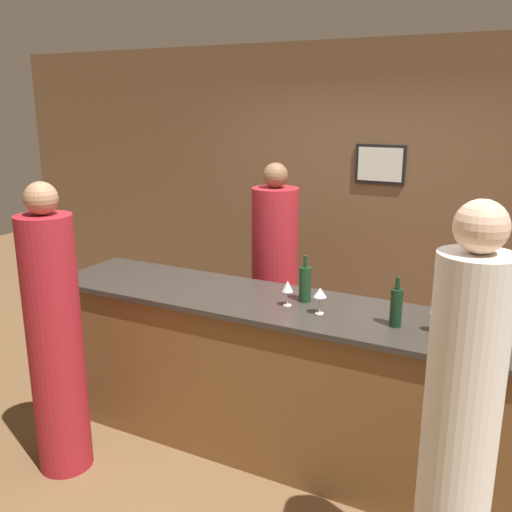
{
  "coord_description": "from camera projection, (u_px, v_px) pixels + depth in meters",
  "views": [
    {
      "loc": [
        1.51,
        -3.08,
        2.28
      ],
      "look_at": [
        -0.15,
        0.1,
        1.31
      ],
      "focal_mm": 40.0,
      "sensor_mm": 36.0,
      "label": 1
    }
  ],
  "objects": [
    {
      "name": "wine_bottle_0",
      "position": [
        305.0,
        283.0,
        3.58
      ],
      "size": [
        0.08,
        0.08,
        0.3
      ],
      "color": "#19381E",
      "rests_on": "bar_counter"
    },
    {
      "name": "wine_glass_2",
      "position": [
        288.0,
        287.0,
        3.5
      ],
      "size": [
        0.07,
        0.07,
        0.16
      ],
      "color": "silver",
      "rests_on": "bar_counter"
    },
    {
      "name": "ground_plane",
      "position": [
        268.0,
        446.0,
        3.9
      ],
      "size": [
        14.0,
        14.0,
        0.0
      ],
      "primitive_type": "plane",
      "color": "brown"
    },
    {
      "name": "guest_1",
      "position": [
        459.0,
        439.0,
        2.39
      ],
      "size": [
        0.31,
        0.31,
        1.93
      ],
      "color": "silver",
      "rests_on": "ground_plane"
    },
    {
      "name": "bar_counter",
      "position": [
        269.0,
        375.0,
        3.76
      ],
      "size": [
        3.12,
        0.71,
        1.06
      ],
      "color": "brown",
      "rests_on": "ground_plane"
    },
    {
      "name": "wine_glass_1",
      "position": [
        320.0,
        293.0,
        3.36
      ],
      "size": [
        0.08,
        0.08,
        0.16
      ],
      "color": "silver",
      "rests_on": "bar_counter"
    },
    {
      "name": "wine_glass_0",
      "position": [
        437.0,
        308.0,
        3.09
      ],
      "size": [
        0.07,
        0.07,
        0.18
      ],
      "color": "silver",
      "rests_on": "bar_counter"
    },
    {
      "name": "wine_bottle_1",
      "position": [
        396.0,
        307.0,
        3.18
      ],
      "size": [
        0.07,
        0.07,
        0.29
      ],
      "color": "black",
      "rests_on": "bar_counter"
    },
    {
      "name": "bartender",
      "position": [
        274.0,
        286.0,
        4.56
      ],
      "size": [
        0.36,
        0.36,
        1.83
      ],
      "rotation": [
        0.0,
        0.0,
        3.14
      ],
      "color": "maroon",
      "rests_on": "ground_plane"
    },
    {
      "name": "guest_0",
      "position": [
        55.0,
        342.0,
        3.48
      ],
      "size": [
        0.33,
        0.33,
        1.84
      ],
      "color": "maroon",
      "rests_on": "ground_plane"
    },
    {
      "name": "back_wall",
      "position": [
        362.0,
        202.0,
        5.16
      ],
      "size": [
        8.0,
        0.08,
        2.8
      ],
      "color": "brown",
      "rests_on": "ground_plane"
    }
  ]
}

